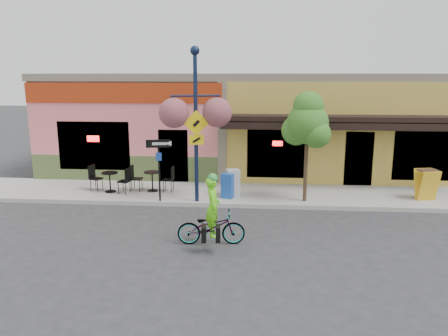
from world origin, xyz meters
name	(u,v)px	position (x,y,z in m)	size (l,w,h in m)	color
ground	(244,213)	(0.00, 0.00, 0.00)	(90.00, 90.00, 0.00)	#2D2D30
sidewalk	(246,194)	(0.00, 2.00, 0.07)	(24.00, 3.00, 0.15)	#9E9B93
curb	(244,206)	(0.00, 0.55, 0.07)	(24.00, 0.12, 0.15)	#A8A59E
building	(250,121)	(0.00, 7.50, 2.25)	(18.20, 8.20, 4.50)	#E97374
bicycle	(211,227)	(-0.79, -2.75, 0.48)	(0.63, 1.82, 0.96)	maroon
cyclist_rider	(213,216)	(-0.74, -2.75, 0.80)	(0.59, 0.38, 1.61)	#64E918
lamp_post	(196,126)	(-1.67, 0.74, 2.78)	(1.68, 0.67, 5.26)	#121C39
one_way_sign	(159,171)	(-2.96, 0.65, 1.24)	(0.83, 0.18, 2.17)	black
cafe_set_left	(110,179)	(-5.08, 1.66, 0.64)	(1.63, 0.82, 0.98)	black
cafe_set_right	(152,178)	(-3.53, 1.91, 0.64)	(1.63, 0.82, 0.98)	black
newspaper_box_blue	(228,186)	(-0.63, 1.23, 0.59)	(0.40, 0.35, 0.88)	#1C4CA8
newspaper_box_grey	(233,183)	(-0.45, 1.51, 0.64)	(0.45, 0.41, 0.97)	#B3B3B3
street_tree	(307,147)	(2.09, 1.07, 2.07)	(1.50, 1.50, 3.85)	#3D7A26
sandwich_board	(430,186)	(6.40, 1.35, 0.70)	(0.66, 0.48, 1.10)	gold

